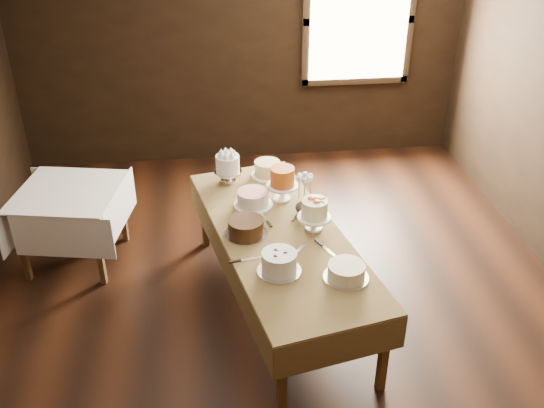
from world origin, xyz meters
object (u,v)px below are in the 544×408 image
at_px(cake_speckled, 267,169).
at_px(cake_server_c, 264,217).
at_px(display_table, 280,239).
at_px(cake_swirl, 279,263).
at_px(cake_cream, 346,272).
at_px(flower_vase, 304,205).
at_px(cake_lattice, 253,199).
at_px(side_table, 69,199).
at_px(cake_server_e, 251,259).
at_px(cake_server_a, 299,249).
at_px(cake_meringue, 228,170).
at_px(cake_server_d, 301,211).
at_px(cake_caramel, 282,186).
at_px(cake_server_b, 328,251).
at_px(cake_chocolate, 246,228).
at_px(cake_flowers, 314,216).

bearing_deg(cake_speckled, cake_server_c, -98.87).
bearing_deg(display_table, cake_swirl, -98.40).
height_order(cake_cream, flower_vase, flower_vase).
bearing_deg(display_table, cake_lattice, 110.68).
bearing_deg(side_table, cake_server_e, -38.83).
bearing_deg(cake_server_e, cake_server_a, 0.36).
height_order(cake_speckled, cake_swirl, cake_swirl).
distance_m(cake_meringue, cake_lattice, 0.47).
height_order(cake_cream, cake_server_d, cake_cream).
height_order(cake_caramel, cake_server_b, cake_caramel).
distance_m(cake_meringue, cake_speckled, 0.37).
height_order(cake_meringue, cake_swirl, cake_meringue).
relative_size(cake_meringue, cake_swirl, 0.84).
relative_size(cake_speckled, cake_server_d, 1.21).
height_order(cake_server_a, flower_vase, flower_vase).
bearing_deg(cake_lattice, cake_meringue, 112.35).
relative_size(cake_caramel, cake_server_a, 1.26).
bearing_deg(cake_speckled, cake_server_d, -73.23).
bearing_deg(cake_server_d, cake_server_e, 176.25).
distance_m(cake_cream, flower_vase, 0.89).
distance_m(cake_caramel, cake_chocolate, 0.61).
xyz_separation_m(cake_meringue, cake_lattice, (0.18, -0.43, -0.06)).
bearing_deg(cake_lattice, display_table, -69.32).
relative_size(cake_speckled, cake_server_e, 1.21).
bearing_deg(cake_speckled, cake_server_b, -75.94).
height_order(cake_swirl, cake_cream, cake_swirl).
height_order(cake_chocolate, flower_vase, flower_vase).
bearing_deg(display_table, cake_caramel, 80.61).
distance_m(cake_cream, cake_server_b, 0.34).
height_order(cake_lattice, cake_flowers, cake_flowers).
relative_size(cake_server_a, cake_server_d, 1.00).
bearing_deg(cake_server_e, cake_swirl, -54.87).
relative_size(cake_caramel, cake_server_d, 1.26).
distance_m(cake_caramel, cake_server_c, 0.34).
distance_m(cake_flowers, cake_server_b, 0.33).
distance_m(cake_speckled, cake_flowers, 0.96).
height_order(cake_flowers, cake_server_d, cake_flowers).
xyz_separation_m(cake_caramel, cake_server_e, (-0.33, -0.82, -0.13)).
bearing_deg(cake_lattice, cake_cream, -62.89).
height_order(display_table, cake_caramel, cake_caramel).
bearing_deg(cake_chocolate, cake_cream, -44.66).
distance_m(cake_speckled, cake_swirl, 1.43).
bearing_deg(cake_caramel, display_table, -99.39).
bearing_deg(cake_caramel, side_table, 168.59).
distance_m(cake_meringue, cake_caramel, 0.56).
xyz_separation_m(cake_chocolate, cake_flowers, (0.52, 0.01, 0.05)).
height_order(side_table, cake_meringue, cake_meringue).
bearing_deg(flower_vase, cake_swirl, -111.73).
bearing_deg(cake_server_a, cake_server_e, 142.25).
distance_m(side_table, cake_server_d, 2.02).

